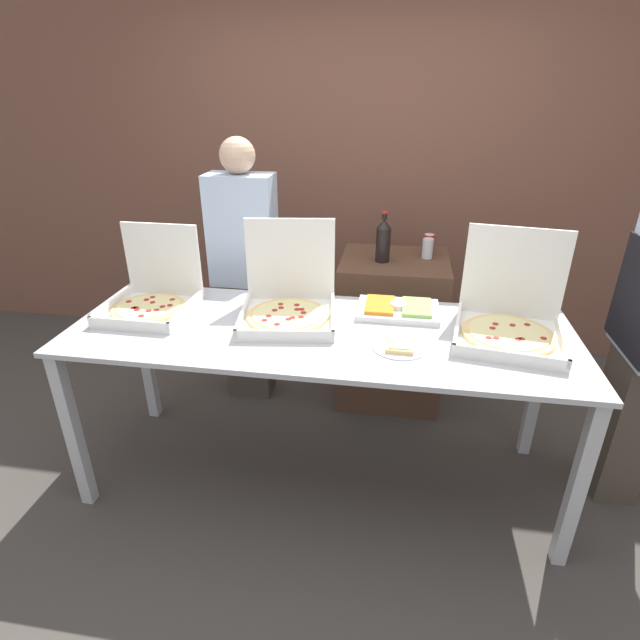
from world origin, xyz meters
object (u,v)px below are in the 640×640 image
object	(u,v)px
paper_plate_front_right	(400,345)
veggie_tray	(398,309)
pizza_box_far_right	(152,296)
pizza_box_far_left	(510,319)
soda_can_silver	(428,248)
soda_can_colored	(429,244)
pizza_box_near_right	(289,301)
soda_bottle	(383,240)
person_guest_plaid	(245,271)

from	to	relation	value
paper_plate_front_right	veggie_tray	xyz separation A→B (m)	(-0.01, 0.36, 0.01)
pizza_box_far_right	veggie_tray	size ratio (longest dim) A/B	1.06
pizza_box_far_left	pizza_box_far_right	world-z (taller)	pizza_box_far_left
paper_plate_front_right	soda_can_silver	world-z (taller)	soda_can_silver
veggie_tray	soda_can_colored	bearing A→B (deg)	77.78
pizza_box_near_right	soda_bottle	distance (m)	0.84
pizza_box_far_right	soda_can_colored	size ratio (longest dim) A/B	3.49
soda_can_silver	soda_can_colored	size ratio (longest dim) A/B	1.00
soda_can_silver	pizza_box_near_right	bearing A→B (deg)	-130.74
soda_can_silver	pizza_box_far_right	bearing A→B (deg)	-148.97
paper_plate_front_right	soda_can_colored	size ratio (longest dim) A/B	2.02
pizza_box_far_left	veggie_tray	distance (m)	0.54
pizza_box_far_right	soda_bottle	bearing A→B (deg)	33.63
pizza_box_near_right	pizza_box_far_right	distance (m)	0.71
soda_can_silver	person_guest_plaid	world-z (taller)	person_guest_plaid
pizza_box_near_right	soda_bottle	xyz separation A→B (m)	(0.43, 0.71, 0.13)
pizza_box_far_right	soda_bottle	distance (m)	1.36
veggie_tray	soda_can_silver	xyz separation A→B (m)	(0.16, 0.69, 0.11)
pizza_box_far_right	paper_plate_front_right	size ratio (longest dim) A/B	1.72
pizza_box_near_right	pizza_box_far_left	world-z (taller)	pizza_box_far_left
paper_plate_front_right	soda_bottle	world-z (taller)	soda_bottle
soda_can_silver	person_guest_plaid	xyz separation A→B (m)	(-1.12, -0.19, -0.15)
pizza_box_far_left	pizza_box_far_right	size ratio (longest dim) A/B	1.27
pizza_box_near_right	paper_plate_front_right	xyz separation A→B (m)	(0.56, -0.24, -0.07)
paper_plate_front_right	veggie_tray	world-z (taller)	veggie_tray
pizza_box_far_right	person_guest_plaid	distance (m)	0.73
pizza_box_near_right	pizza_box_far_right	size ratio (longest dim) A/B	1.23
soda_can_silver	person_guest_plaid	bearing A→B (deg)	-170.54
pizza_box_far_left	person_guest_plaid	distance (m)	1.62
soda_bottle	soda_can_colored	world-z (taller)	soda_bottle
pizza_box_near_right	person_guest_plaid	bearing A→B (deg)	115.79
soda_bottle	pizza_box_far_left	bearing A→B (deg)	-50.32
paper_plate_front_right	soda_can_colored	xyz separation A→B (m)	(0.16, 1.15, 0.13)
pizza_box_far_right	soda_can_colored	distance (m)	1.71
pizza_box_far_left	veggie_tray	size ratio (longest dim) A/B	1.34
pizza_box_far_right	paper_plate_front_right	distance (m)	1.28
pizza_box_far_left	soda_bottle	distance (m)	0.98
pizza_box_far_left	pizza_box_far_right	distance (m)	1.76
veggie_tray	soda_can_colored	distance (m)	0.82
paper_plate_front_right	veggie_tray	bearing A→B (deg)	92.27
paper_plate_front_right	soda_bottle	xyz separation A→B (m)	(-0.13, 0.95, 0.20)
soda_bottle	pizza_box_near_right	bearing A→B (deg)	-121.28
soda_can_colored	soda_bottle	bearing A→B (deg)	-144.11
person_guest_plaid	soda_can_colored	bearing A→B (deg)	-165.89
paper_plate_front_right	soda_can_colored	world-z (taller)	soda_can_colored
person_guest_plaid	pizza_box_far_right	bearing A→B (deg)	66.49
pizza_box_far_left	soda_can_silver	distance (m)	0.92
pizza_box_far_left	person_guest_plaid	xyz separation A→B (m)	(-1.47, 0.67, -0.09)
person_guest_plaid	pizza_box_near_right	bearing A→B (deg)	123.70
person_guest_plaid	pizza_box_far_left	bearing A→B (deg)	155.61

